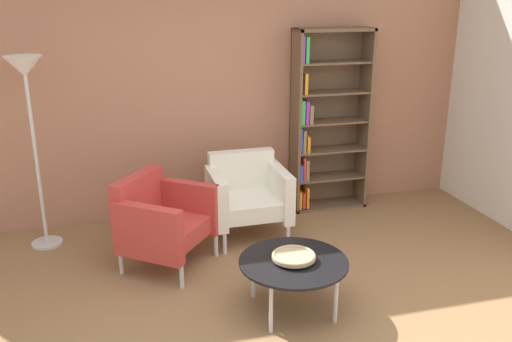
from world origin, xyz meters
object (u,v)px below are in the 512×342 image
object	(u,v)px
bookshelf_tall	(324,123)
coffee_table_low	(293,264)
floor_lamp_torchiere	(27,90)
decorative_bowl	(294,256)
armchair_near_window	(247,194)
armchair_corner_red	(162,219)

from	to	relation	value
bookshelf_tall	coffee_table_low	bearing A→B (deg)	-117.16
coffee_table_low	floor_lamp_torchiere	distance (m)	2.70
coffee_table_low	decorative_bowl	bearing A→B (deg)	-90.00
decorative_bowl	armchair_near_window	world-z (taller)	armchair_near_window
armchair_near_window	armchair_corner_red	bearing A→B (deg)	-155.38
armchair_near_window	armchair_corner_red	size ratio (longest dim) A/B	0.82
bookshelf_tall	decorative_bowl	distance (m)	2.17
decorative_bowl	armchair_corner_red	bearing A→B (deg)	131.27
coffee_table_low	bookshelf_tall	bearing A→B (deg)	62.84
coffee_table_low	armchair_corner_red	bearing A→B (deg)	131.27
armchair_near_window	bookshelf_tall	bearing A→B (deg)	27.32
armchair_near_window	armchair_corner_red	world-z (taller)	same
bookshelf_tall	armchair_corner_red	bearing A→B (deg)	-153.50
coffee_table_low	decorative_bowl	world-z (taller)	decorative_bowl
armchair_near_window	floor_lamp_torchiere	world-z (taller)	floor_lamp_torchiere
coffee_table_low	floor_lamp_torchiere	world-z (taller)	floor_lamp_torchiere
decorative_bowl	floor_lamp_torchiere	bearing A→B (deg)	138.91
bookshelf_tall	armchair_near_window	world-z (taller)	bookshelf_tall
armchair_corner_red	decorative_bowl	bearing A→B (deg)	-100.73
bookshelf_tall	armchair_corner_red	xyz separation A→B (m)	(-1.81, -0.90, -0.52)
armchair_near_window	floor_lamp_torchiere	distance (m)	2.15
coffee_table_low	armchair_corner_red	distance (m)	1.29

